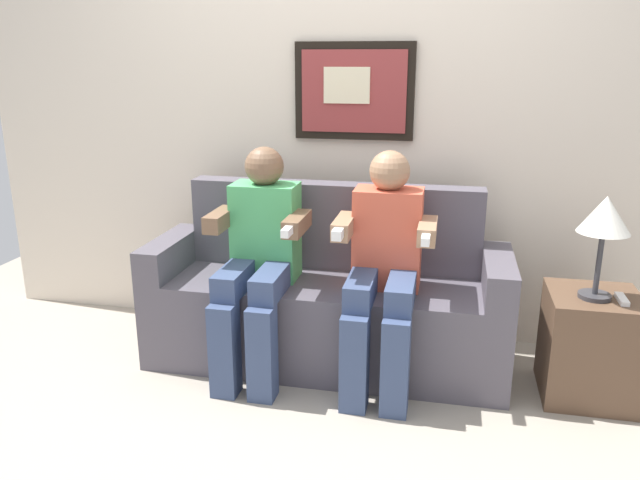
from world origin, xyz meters
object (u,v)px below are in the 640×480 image
at_px(spare_remote_on_table, 622,299).
at_px(table_lamp, 605,219).
at_px(person_on_left, 259,255).
at_px(side_table_right, 589,346).
at_px(person_on_right, 384,263).
at_px(couch, 327,303).

bearing_deg(spare_remote_on_table, table_lamp, 170.42).
bearing_deg(person_on_left, side_table_right, 2.25).
xyz_separation_m(side_table_right, spare_remote_on_table, (0.09, -0.06, 0.26)).
height_order(person_on_left, spare_remote_on_table, person_on_left).
relative_size(side_table_right, spare_remote_on_table, 3.85).
bearing_deg(person_on_left, spare_remote_on_table, 0.14).
height_order(person_on_left, person_on_right, same).
bearing_deg(table_lamp, couch, 173.33).
bearing_deg(couch, person_on_right, -28.86).
height_order(side_table_right, spare_remote_on_table, spare_remote_on_table).
bearing_deg(table_lamp, side_table_right, 67.40).
distance_m(side_table_right, table_lamp, 0.61).
bearing_deg(couch, person_on_left, -151.18).
bearing_deg(person_on_right, person_on_left, 179.96).
bearing_deg(side_table_right, couch, 175.17).
distance_m(couch, person_on_left, 0.45).
distance_m(person_on_right, table_lamp, 0.96).
bearing_deg(side_table_right, spare_remote_on_table, -31.62).
xyz_separation_m(couch, side_table_right, (1.25, -0.11, -0.06)).
height_order(person_on_right, spare_remote_on_table, person_on_right).
distance_m(table_lamp, spare_remote_on_table, 0.37).
xyz_separation_m(couch, person_on_right, (0.30, -0.17, 0.29)).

